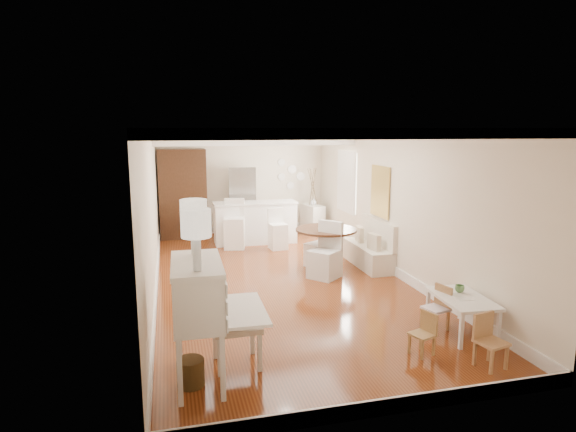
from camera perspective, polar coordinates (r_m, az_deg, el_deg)
name	(u,v)px	position (r m, az deg, el deg)	size (l,w,h in m)	color
room	(277,173)	(9.04, -1.26, 5.09)	(9.00, 9.04, 2.82)	brown
secretary_bureau	(198,322)	(5.53, -10.58, -12.22)	(1.08, 1.10, 1.38)	white
gustavian_armchair	(236,323)	(5.88, -6.15, -12.55)	(0.60, 0.60, 1.04)	silver
wicker_basket	(191,372)	(5.67, -11.47, -17.70)	(0.30, 0.30, 0.30)	#4B3417
kids_table	(461,315)	(7.20, 19.84, -10.97)	(0.63, 1.05, 0.52)	white
kids_chair_a	(422,334)	(6.40, 15.61, -13.30)	(0.26, 0.26, 0.55)	#AC844E
kids_chair_b	(436,308)	(7.19, 17.13, -10.35)	(0.31, 0.31, 0.64)	#AA7B4D
kids_chair_c	(491,342)	(6.33, 22.97, -13.54)	(0.31, 0.31, 0.65)	#B48051
banquette	(368,243)	(10.06, 9.47, -3.15)	(0.52, 1.60, 0.98)	silver
dining_table	(326,249)	(9.74, 4.51, -3.91)	(1.22, 1.22, 0.83)	#4C2A18
slip_chair_near	(325,250)	(9.16, 4.36, -4.08)	(0.51, 0.53, 1.07)	silver
slip_chair_far	(319,244)	(9.90, 3.75, -3.30)	(0.45, 0.47, 0.96)	white
breakfast_counter	(255,223)	(11.96, -3.90, -0.78)	(2.05, 0.65, 1.03)	white
bar_stool_left	(234,224)	(11.44, -6.39, -0.96)	(0.47, 0.47, 1.17)	white
bar_stool_right	(278,229)	(11.33, -1.20, -1.56)	(0.38, 0.38, 0.96)	white
pantry_cabinet	(183,194)	(12.75, -12.35, 2.58)	(1.20, 0.60, 2.30)	#381E11
fridge	(255,201)	(12.95, -3.88, 1.80)	(0.75, 0.65, 1.80)	silver
sideboard	(312,219)	(13.09, 2.91, -0.36)	(0.36, 0.82, 0.78)	silver
pencil_cup	(460,289)	(7.27, 19.67, -8.12)	(0.13, 0.13, 0.10)	#578B51
branch_vase	(313,201)	(13.05, 3.02, 1.73)	(0.17, 0.17, 0.17)	white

